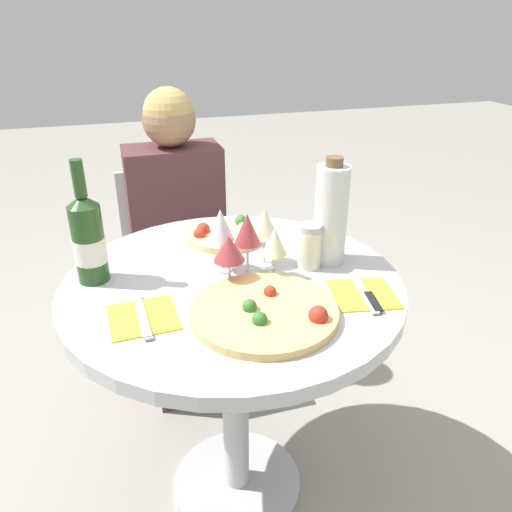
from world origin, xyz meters
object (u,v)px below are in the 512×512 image
chair_behind_diner (179,273)px  tall_carafe (331,214)px  pizza_large (265,312)px  seated_diner (182,259)px  dining_table (234,326)px  wine_bottle (88,239)px

chair_behind_diner → tall_carafe: bearing=113.5°
chair_behind_diner → pizza_large: size_ratio=2.39×
chair_behind_diner → tall_carafe: tall_carafe is taller
chair_behind_diner → pizza_large: pizza_large is taller
seated_diner → pizza_large: 0.86m
seated_diner → pizza_large: bearing=94.9°
dining_table → seated_diner: seated_diner is taller
tall_carafe → wine_bottle: bearing=173.0°
dining_table → seated_diner: bearing=93.8°
wine_bottle → tall_carafe: (0.62, -0.08, 0.02)m
dining_table → chair_behind_diner: bearing=93.1°
dining_table → pizza_large: bearing=-81.2°
wine_bottle → chair_behind_diner: bearing=65.8°
dining_table → wine_bottle: bearing=163.0°
pizza_large → tall_carafe: 0.35m
pizza_large → seated_diner: bearing=94.9°
pizza_large → wine_bottle: size_ratio=1.07×
wine_bottle → seated_diner: bearing=60.7°
chair_behind_diner → pizza_large: 1.03m
dining_table → tall_carafe: bearing=5.8°
wine_bottle → tall_carafe: size_ratio=1.08×
pizza_large → tall_carafe: bearing=40.6°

